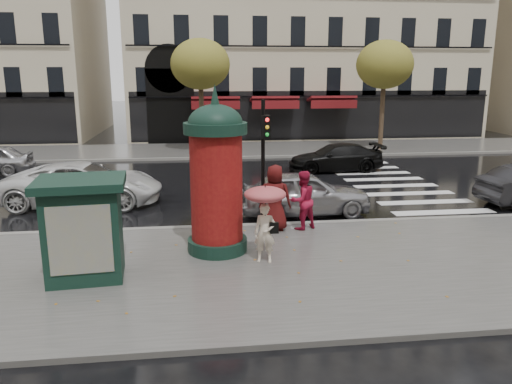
{
  "coord_description": "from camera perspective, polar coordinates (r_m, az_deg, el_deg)",
  "views": [
    {
      "loc": [
        -2.46,
        -11.63,
        4.64
      ],
      "look_at": [
        -0.83,
        1.5,
        1.51
      ],
      "focal_mm": 35.0,
      "sensor_mm": 36.0,
      "label": 1
    }
  ],
  "objects": [
    {
      "name": "ground",
      "position": [
        12.77,
        4.59,
        -8.04
      ],
      "size": [
        160.0,
        160.0,
        0.0
      ],
      "primitive_type": "plane",
      "color": "black",
      "rests_on": "ground"
    },
    {
      "name": "near_sidewalk",
      "position": [
        12.29,
        5.06,
        -8.61
      ],
      "size": [
        90.0,
        7.0,
        0.12
      ],
      "primitive_type": "cube",
      "color": "#474744",
      "rests_on": "ground"
    },
    {
      "name": "far_sidewalk",
      "position": [
        31.07,
        -2.46,
        4.84
      ],
      "size": [
        90.0,
        6.0,
        0.12
      ],
      "primitive_type": "cube",
      "color": "#474744",
      "rests_on": "ground"
    },
    {
      "name": "near_kerb",
      "position": [
        15.53,
        2.37,
        -3.8
      ],
      "size": [
        90.0,
        0.25,
        0.14
      ],
      "primitive_type": "cube",
      "color": "slate",
      "rests_on": "ground"
    },
    {
      "name": "far_kerb",
      "position": [
        28.12,
        -1.96,
        3.97
      ],
      "size": [
        90.0,
        0.25,
        0.14
      ],
      "primitive_type": "cube",
      "color": "slate",
      "rests_on": "ground"
    },
    {
      "name": "zebra_crossing",
      "position": [
        23.32,
        14.36,
        1.45
      ],
      "size": [
        3.6,
        11.75,
        0.01
      ],
      "primitive_type": "cube",
      "color": "silver",
      "rests_on": "ground"
    },
    {
      "name": "tree_far_left",
      "position": [
        29.64,
        -6.38,
        14.27
      ],
      "size": [
        3.4,
        3.4,
        6.64
      ],
      "color": "#38281C",
      "rests_on": "ground"
    },
    {
      "name": "tree_far_right",
      "position": [
        31.78,
        14.5,
        13.88
      ],
      "size": [
        3.4,
        3.4,
        6.64
      ],
      "color": "#38281C",
      "rests_on": "ground"
    },
    {
      "name": "woman_umbrella",
      "position": [
        12.07,
        1.05,
        -2.21
      ],
      "size": [
        1.02,
        1.02,
        1.95
      ],
      "color": "beige",
      "rests_on": "near_sidewalk"
    },
    {
      "name": "woman_red",
      "position": [
        14.83,
        5.31,
        -0.94
      ],
      "size": [
        1.06,
        0.97,
        1.76
      ],
      "primitive_type": "imported",
      "rotation": [
        0.0,
        0.0,
        3.58
      ],
      "color": "#A31433",
      "rests_on": "near_sidewalk"
    },
    {
      "name": "man_burgundy",
      "position": [
        14.66,
        2.17,
        -0.66
      ],
      "size": [
        1.07,
        0.81,
        1.96
      ],
      "primitive_type": "imported",
      "rotation": [
        0.0,
        0.0,
        2.94
      ],
      "color": "#480E0E",
      "rests_on": "near_sidewalk"
    },
    {
      "name": "morris_column",
      "position": [
        12.71,
        -4.57,
        2.1
      ],
      "size": [
        1.6,
        1.6,
        4.29
      ],
      "color": "black",
      "rests_on": "near_sidewalk"
    },
    {
      "name": "traffic_light",
      "position": [
        14.57,
        0.92,
        4.6
      ],
      "size": [
        0.28,
        0.37,
        3.81
      ],
      "color": "black",
      "rests_on": "near_sidewalk"
    },
    {
      "name": "newsstand",
      "position": [
        11.82,
        -19.09,
        -3.85
      ],
      "size": [
        2.04,
        1.77,
        2.3
      ],
      "color": "black",
      "rests_on": "near_sidewalk"
    },
    {
      "name": "car_silver",
      "position": [
        16.82,
        5.49,
        -0.11
      ],
      "size": [
        4.47,
        1.91,
        1.5
      ],
      "primitive_type": "imported",
      "rotation": [
        0.0,
        0.0,
        1.6
      ],
      "color": "#A1A0A4",
      "rests_on": "ground"
    },
    {
      "name": "car_white",
      "position": [
        19.07,
        -19.09,
        0.88
      ],
      "size": [
        5.69,
        2.84,
        1.55
      ],
      "primitive_type": "imported",
      "rotation": [
        0.0,
        0.0,
        1.52
      ],
      "color": "silver",
      "rests_on": "ground"
    },
    {
      "name": "car_black",
      "position": [
        24.72,
        9.07,
        3.91
      ],
      "size": [
        4.62,
        1.97,
        1.33
      ],
      "primitive_type": "imported",
      "rotation": [
        0.0,
        0.0,
        -1.55
      ],
      "color": "black",
      "rests_on": "ground"
    }
  ]
}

